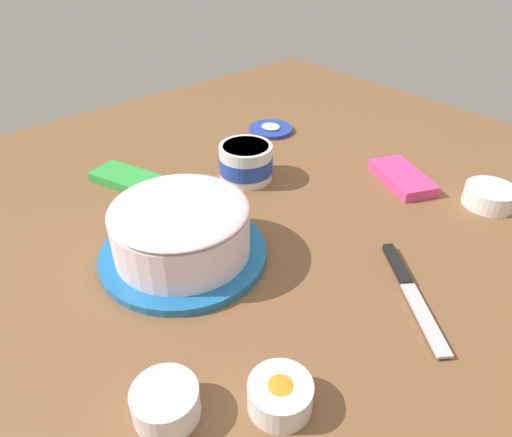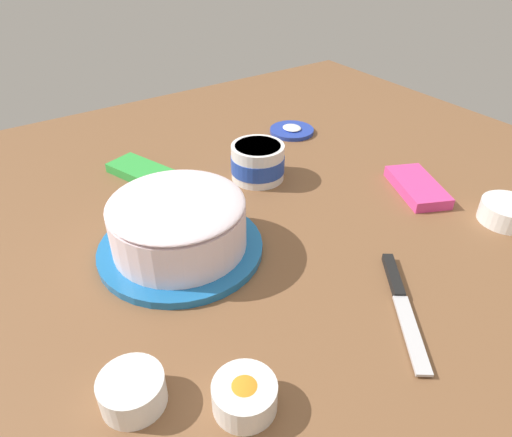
% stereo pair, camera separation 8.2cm
% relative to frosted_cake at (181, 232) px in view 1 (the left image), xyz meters
% --- Properties ---
extents(ground_plane, '(1.54, 1.54, 0.00)m').
position_rel_frosted_cake_xyz_m(ground_plane, '(-0.05, -0.20, -0.05)').
color(ground_plane, brown).
extents(frosted_cake, '(0.28, 0.28, 0.11)m').
position_rel_frosted_cake_xyz_m(frosted_cake, '(0.00, 0.00, 0.00)').
color(frosted_cake, '#1E6BB2').
rests_on(frosted_cake, ground_plane).
extents(frosting_tub, '(0.11, 0.11, 0.08)m').
position_rel_frosted_cake_xyz_m(frosting_tub, '(0.14, -0.25, -0.01)').
color(frosting_tub, white).
rests_on(frosting_tub, ground_plane).
extents(frosting_tub_lid, '(0.11, 0.11, 0.02)m').
position_rel_frosted_cake_xyz_m(frosting_tub_lid, '(0.28, -0.46, -0.05)').
color(frosting_tub_lid, '#233DAD').
rests_on(frosting_tub_lid, ground_plane).
extents(spreading_knife, '(0.20, 0.15, 0.01)m').
position_rel_frosted_cake_xyz_m(spreading_knife, '(-0.29, -0.22, -0.05)').
color(spreading_knife, silver).
rests_on(spreading_knife, ground_plane).
extents(sprinkle_bowl_pink, '(0.08, 0.08, 0.04)m').
position_rel_frosted_cake_xyz_m(sprinkle_bowl_pink, '(-0.23, 0.18, -0.03)').
color(sprinkle_bowl_pink, white).
rests_on(sprinkle_bowl_pink, ground_plane).
extents(sprinkle_bowl_yellow, '(0.10, 0.10, 0.04)m').
position_rel_frosted_cake_xyz_m(sprinkle_bowl_yellow, '(-0.26, -0.54, -0.03)').
color(sprinkle_bowl_yellow, white).
rests_on(sprinkle_bowl_yellow, ground_plane).
extents(sprinkle_bowl_orange, '(0.08, 0.08, 0.04)m').
position_rel_frosted_cake_xyz_m(sprinkle_bowl_orange, '(-0.31, 0.07, -0.03)').
color(sprinkle_bowl_orange, white).
rests_on(sprinkle_bowl_orange, ground_plane).
extents(candy_box_lower, '(0.17, 0.13, 0.02)m').
position_rel_frosted_cake_xyz_m(candy_box_lower, '(-0.10, -0.49, -0.04)').
color(candy_box_lower, '#E53D8E').
rests_on(candy_box_lower, ground_plane).
extents(candy_box_upper, '(0.17, 0.12, 0.02)m').
position_rel_frosted_cake_xyz_m(candy_box_upper, '(0.28, -0.05, -0.04)').
color(candy_box_upper, green).
rests_on(candy_box_upper, ground_plane).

